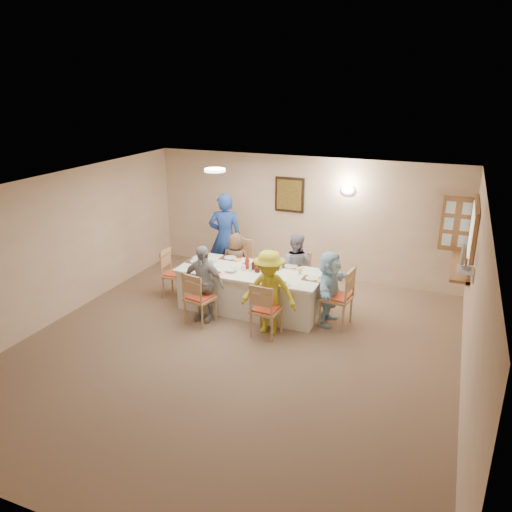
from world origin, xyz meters
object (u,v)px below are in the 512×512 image
at_px(diner_back_right, 295,267).
at_px(diner_front_right, 269,292).
at_px(condiment_ketchup, 247,262).
at_px(chair_left_end, 176,273).
at_px(chair_front_right, 266,309).
at_px(chair_back_left, 239,265).
at_px(caregiver, 225,237).
at_px(diner_back_left, 236,262).
at_px(diner_front_left, 203,283).
at_px(desk_fan, 465,260).
at_px(chair_back_right, 297,276).
at_px(dining_table, 251,290).
at_px(chair_front_left, 200,297).
at_px(chair_right_end, 337,296).
at_px(diner_right_end, 329,288).
at_px(serving_hatch, 473,237).

distance_m(diner_back_right, diner_front_right, 1.36).
distance_m(diner_front_right, condiment_ketchup, 1.01).
bearing_deg(chair_left_end, chair_front_right, -114.67).
relative_size(chair_back_left, caregiver, 0.54).
xyz_separation_m(diner_back_left, diner_front_left, (0.00, -1.36, 0.09)).
bearing_deg(diner_back_left, diner_front_right, 124.36).
xyz_separation_m(diner_back_left, caregiver, (-0.45, 0.47, 0.32)).
xyz_separation_m(desk_fan, condiment_ketchup, (-3.50, 0.44, -0.67)).
distance_m(chair_back_right, condiment_ketchup, 1.12).
relative_size(dining_table, chair_front_left, 2.74).
distance_m(chair_right_end, condiment_ketchup, 1.68).
height_order(diner_back_left, diner_right_end, diner_right_end).
bearing_deg(desk_fan, diner_front_right, -174.21).
bearing_deg(diner_front_right, desk_fan, 0.31).
xyz_separation_m(diner_front_left, condiment_ketchup, (0.51, 0.72, 0.21)).
relative_size(chair_front_left, diner_front_right, 0.66).
bearing_deg(dining_table, diner_front_right, -48.58).
relative_size(dining_table, diner_right_end, 2.00).
bearing_deg(caregiver, diner_front_left, 84.41).
bearing_deg(caregiver, diner_back_left, 114.35).
relative_size(serving_hatch, condiment_ketchup, 6.06).
bearing_deg(dining_table, desk_fan, -6.60).
relative_size(dining_table, condiment_ketchup, 10.35).
xyz_separation_m(dining_table, diner_right_end, (1.42, 0.00, 0.26)).
bearing_deg(diner_front_left, diner_back_right, 50.69).
xyz_separation_m(serving_hatch, chair_front_left, (-4.12, -1.76, -1.03)).
xyz_separation_m(diner_right_end, condiment_ketchup, (-1.51, 0.04, 0.24)).
height_order(chair_back_right, diner_back_right, diner_back_right).
xyz_separation_m(chair_front_left, chair_left_end, (-0.95, 0.80, -0.00)).
bearing_deg(dining_table, serving_hatch, 15.17).
bearing_deg(serving_hatch, condiment_ketchup, -165.80).
height_order(chair_back_right, chair_front_left, chair_front_left).
bearing_deg(chair_right_end, caregiver, -107.47).
distance_m(serving_hatch, condiment_ketchup, 3.78).
distance_m(diner_back_right, condiment_ketchup, 0.97).
height_order(chair_right_end, diner_front_left, diner_front_left).
bearing_deg(chair_back_left, chair_back_right, 8.14).
bearing_deg(desk_fan, chair_left_end, 175.45).
bearing_deg(diner_right_end, diner_back_left, 74.04).
bearing_deg(diner_back_left, condiment_ketchup, 121.58).
relative_size(chair_left_end, caregiver, 0.51).
relative_size(diner_back_left, diner_back_right, 0.90).
xyz_separation_m(chair_right_end, diner_back_right, (-0.95, 0.68, 0.14)).
relative_size(chair_back_right, chair_right_end, 0.86).
bearing_deg(diner_back_left, chair_left_end, 28.53).
distance_m(chair_front_right, diner_front_left, 1.22).
xyz_separation_m(dining_table, diner_back_left, (-0.60, 0.68, 0.21)).
xyz_separation_m(chair_right_end, diner_back_left, (-2.15, 0.68, 0.07)).
relative_size(desk_fan, chair_front_right, 0.32).
bearing_deg(diner_back_right, chair_right_end, 144.18).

